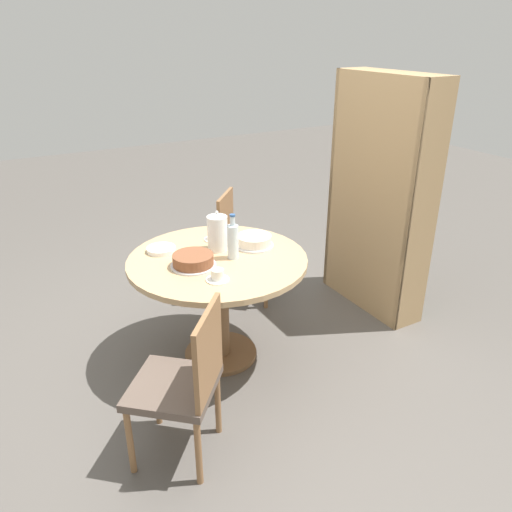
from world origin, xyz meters
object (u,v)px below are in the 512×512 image
Objects in this scene: chair_b at (184,381)px; bookshelf at (378,197)px; cake_main at (193,261)px; cup_a at (218,276)px; cup_b at (214,236)px; chair_a at (242,243)px; coffee_pot at (217,232)px; cake_second at (254,241)px; water_bottle at (233,241)px.

bookshelf reaches higher than chair_b.
cake_main is 2.05× the size of cup_a.
bookshelf is (-0.79, 1.94, 0.44)m from chair_b.
chair_a is at bearing 133.85° from cup_b.
chair_b is 2.14m from bookshelf.
chair_b is at bearing -43.00° from cup_a.
chair_b is 1.10m from coffee_pot.
coffee_pot is at bearing 122.89° from cake_main.
bookshelf is at bearing 103.06° from cup_a.
chair_a is 0.68m from cup_b.
coffee_pot is 0.97× the size of cake_main.
coffee_pot reaches higher than cup_b.
cup_a is 1.00× the size of cup_b.
cake_main reaches higher than cake_second.
bookshelf reaches higher than cup_b.
cake_second is 1.89× the size of cup_b.
bookshelf is at bearing 88.07° from coffee_pot.
water_bottle reaches higher than cup_b.
cup_b is (-0.32, 0.29, -0.01)m from cake_main.
water_bottle is at bearing 8.83° from coffee_pot.
water_bottle is 0.28m from cake_main.
coffee_pot is 0.92× the size of water_bottle.
cup_b is at bearing 80.79° from bookshelf.
chair_a reaches higher than cake_second.
chair_a is 1.09m from cake_main.
cup_a is (0.99, -0.68, 0.30)m from chair_a.
cake_main is 0.25m from cup_a.
coffee_pot is 0.20m from cup_b.
cake_main is (-0.01, -0.27, -0.08)m from water_bottle.
cake_second is (-0.76, 0.84, 0.31)m from chair_b.
cake_second is at bearing 127.50° from cup_a.
cup_a is (0.24, 0.05, -0.01)m from cake_main.
bookshelf is 1.32m from cup_b.
cake_second is at bearing 115.45° from water_bottle.
coffee_pot reaches higher than chair_b.
chair_a reaches higher than cake_main.
cake_second is at bearing 91.27° from bookshelf.
coffee_pot is at bearing 154.14° from cup_a.
cake_second is at bearing 173.37° from chair_b.
cup_b is at bearing 137.78° from cake_main.
cup_b is (-0.23, -0.19, -0.01)m from cake_second.
cake_second is 0.55m from cup_a.
chair_a is 0.86m from coffee_pot.
chair_b is at bearing -27.58° from cake_main.
cup_b is at bearing 175.83° from chair_a.
coffee_pot is at bearing -106.29° from cake_second.
coffee_pot is 0.17m from water_bottle.
cup_a is at bearing -43.70° from water_bottle.
chair_a is 3.16× the size of cake_main.
cake_second is 1.89× the size of cup_a.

